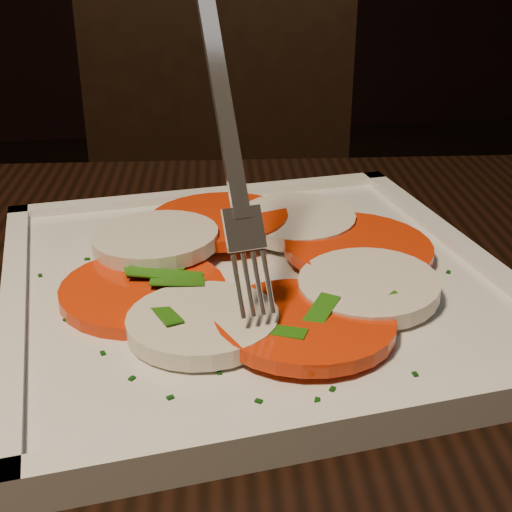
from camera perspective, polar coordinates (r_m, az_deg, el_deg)
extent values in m
cube|color=black|center=(0.40, -5.53, -13.28)|extent=(1.29, 0.93, 0.04)
cube|color=black|center=(1.07, -4.27, -4.19)|extent=(0.52, 0.52, 0.04)
cube|color=black|center=(1.15, -3.14, 11.50)|extent=(0.42, 0.15, 0.46)
cylinder|color=black|center=(1.38, -10.20, -8.94)|extent=(0.04, 0.04, 0.41)
cylinder|color=black|center=(1.34, 5.07, -9.86)|extent=(0.04, 0.04, 0.41)
cube|color=silver|center=(0.47, 0.00, -2.49)|extent=(0.35, 0.35, 0.01)
cylinder|color=red|center=(0.44, -9.02, -2.80)|extent=(0.10, 0.10, 0.01)
cylinder|color=beige|center=(0.40, -4.26, -5.33)|extent=(0.09, 0.09, 0.01)
cylinder|color=red|center=(0.40, 3.92, -5.38)|extent=(0.10, 0.10, 0.01)
cylinder|color=beige|center=(0.44, 8.97, -2.43)|extent=(0.09, 0.09, 0.02)
cylinder|color=red|center=(0.49, 8.15, 0.72)|extent=(0.10, 0.10, 0.01)
cylinder|color=beige|center=(0.52, 3.27, 2.83)|extent=(0.09, 0.09, 0.01)
cylinder|color=red|center=(0.52, -3.00, 2.90)|extent=(0.10, 0.10, 0.01)
cylinder|color=beige|center=(0.49, -8.03, 1.33)|extent=(0.09, 0.09, 0.01)
cube|color=#236010|center=(0.45, -7.29, -1.43)|extent=(0.05, 0.02, 0.01)
cube|color=#236010|center=(0.44, 9.14, -1.97)|extent=(0.02, 0.05, 0.01)
cube|color=#236010|center=(0.44, -6.32, -2.03)|extent=(0.03, 0.02, 0.00)
cube|color=#236010|center=(0.40, -7.29, -4.53)|extent=(0.02, 0.03, 0.01)
cube|color=#236010|center=(0.46, 10.53, -0.61)|extent=(0.04, 0.04, 0.00)
cube|color=#236010|center=(0.39, 0.89, -5.88)|extent=(0.04, 0.03, 0.00)
cube|color=#236010|center=(0.46, -8.17, -0.90)|extent=(0.04, 0.02, 0.00)
cube|color=#236010|center=(0.51, 1.32, 2.01)|extent=(0.05, 0.03, 0.00)
cube|color=#236010|center=(0.40, 5.02, -4.64)|extent=(0.03, 0.04, 0.01)
cube|color=#236010|center=(0.53, -4.35, 2.94)|extent=(0.05, 0.03, 0.00)
cube|color=#093309|center=(0.49, -12.89, -0.72)|extent=(0.00, 0.00, 0.00)
cube|color=#093309|center=(0.39, -12.15, -7.61)|extent=(0.00, 0.00, 0.00)
cube|color=#093309|center=(0.53, -11.58, 1.64)|extent=(0.00, 0.00, 0.00)
cube|color=#093309|center=(0.38, 12.61, -9.21)|extent=(0.00, 0.00, 0.00)
cube|color=#093309|center=(0.57, 4.27, 3.54)|extent=(0.00, 0.00, 0.00)
cube|color=#093309|center=(0.57, 1.13, 3.86)|extent=(0.00, 0.00, 0.00)
cube|color=#093309|center=(0.38, -5.32, -8.63)|extent=(0.00, 0.00, 0.00)
cube|color=#093309|center=(0.36, 6.13, -10.54)|extent=(0.00, 0.00, 0.00)
cube|color=#093309|center=(0.49, 15.14, -1.25)|extent=(0.00, 0.00, 0.00)
cube|color=#093309|center=(0.36, -6.87, -11.18)|extent=(0.00, 0.00, 0.00)
cube|color=#093309|center=(0.51, 11.08, 0.40)|extent=(0.00, 0.00, 0.00)
cube|color=#093309|center=(0.43, -14.94, -4.92)|extent=(0.00, 0.00, 0.00)
cube|color=#093309|center=(0.38, 5.41, -8.88)|extent=(0.00, 0.00, 0.00)
cube|color=#093309|center=(0.37, -9.90, -9.62)|extent=(0.00, 0.00, 0.00)
cube|color=#093309|center=(0.52, 12.65, 0.81)|extent=(0.00, 0.00, 0.00)
cube|color=#093309|center=(0.38, 5.42, -8.22)|extent=(0.00, 0.00, 0.00)
cube|color=#093309|center=(0.37, -2.95, -9.27)|extent=(0.00, 0.00, 0.00)
cube|color=#093309|center=(0.49, -16.89, -1.50)|extent=(0.00, 0.00, 0.00)
cube|color=#093309|center=(0.35, 4.92, -11.41)|extent=(0.00, 0.00, 0.00)
cube|color=#093309|center=(0.57, 5.30, 3.49)|extent=(0.00, 0.00, 0.00)
cube|color=#093309|center=(0.38, 5.19, -8.42)|extent=(0.00, 0.00, 0.00)
cube|color=#093309|center=(0.35, 0.21, -11.53)|extent=(0.00, 0.00, 0.00)
cube|color=#093309|center=(0.54, 9.52, 2.26)|extent=(0.00, 0.00, 0.00)
cube|color=#093309|center=(0.55, 7.34, 2.86)|extent=(0.00, 0.00, 0.00)
cube|color=#093309|center=(0.50, -13.36, -0.24)|extent=(0.00, 0.00, 0.00)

